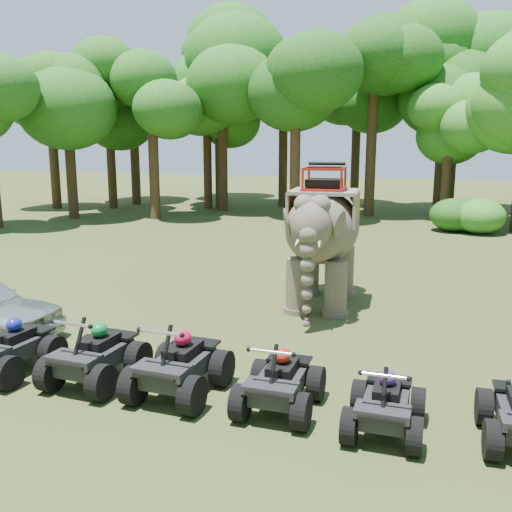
{
  "coord_description": "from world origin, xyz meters",
  "views": [
    {
      "loc": [
        3.63,
        -10.32,
        4.4
      ],
      "look_at": [
        0.0,
        1.2,
        1.9
      ],
      "focal_mm": 40.0,
      "sensor_mm": 36.0,
      "label": 1
    }
  ],
  "objects": [
    {
      "name": "tree_34",
      "position": [
        -9.43,
        23.61,
        5.46
      ],
      "size": [
        7.64,
        7.64,
        10.91
      ],
      "primitive_type": null,
      "color": "#195114",
      "rests_on": "ground"
    },
    {
      "name": "tree_1",
      "position": [
        4.13,
        22.11,
        3.27
      ],
      "size": [
        4.58,
        4.58,
        6.54
      ],
      "primitive_type": null,
      "color": "#195114",
      "rests_on": "ground"
    },
    {
      "name": "tree_28",
      "position": [
        -11.14,
        18.01,
        4.23
      ],
      "size": [
        5.92,
        5.92,
        8.46
      ],
      "primitive_type": null,
      "color": "#195114",
      "rests_on": "ground"
    },
    {
      "name": "tree_39",
      "position": [
        -1.66,
        28.8,
        4.69
      ],
      "size": [
        6.57,
        6.57,
        9.38
      ],
      "primitive_type": null,
      "color": "#195114",
      "rests_on": "ground"
    },
    {
      "name": "tree_33",
      "position": [
        -16.04,
        21.68,
        4.1
      ],
      "size": [
        5.75,
        5.75,
        8.21
      ],
      "primitive_type": null,
      "color": "#195114",
      "rests_on": "ground"
    },
    {
      "name": "elephant",
      "position": [
        0.85,
        4.37,
        1.88
      ],
      "size": [
        2.2,
        4.57,
        3.75
      ],
      "primitive_type": null,
      "rotation": [
        0.0,
        0.0,
        0.05
      ],
      "color": "brown",
      "rests_on": "ground"
    },
    {
      "name": "tree_30",
      "position": [
        -3.66,
        19.8,
        4.31
      ],
      "size": [
        6.03,
        6.03,
        8.61
      ],
      "primitive_type": null,
      "color": "#195114",
      "rests_on": "ground"
    },
    {
      "name": "ground",
      "position": [
        0.0,
        0.0,
        0.0
      ],
      "size": [
        110.0,
        110.0,
        0.0
      ],
      "primitive_type": "plane",
      "color": "#47381E",
      "rests_on": "ground"
    },
    {
      "name": "atv_1",
      "position": [
        -2.12,
        -1.85,
        0.67
      ],
      "size": [
        1.43,
        1.89,
        1.35
      ],
      "primitive_type": null,
      "rotation": [
        0.0,
        0.0,
        -0.06
      ],
      "color": "black",
      "rests_on": "ground"
    },
    {
      "name": "tree_35",
      "position": [
        3.78,
        25.4,
        4.61
      ],
      "size": [
        6.45,
        6.45,
        9.22
      ],
      "primitive_type": null,
      "color": "#195114",
      "rests_on": "ground"
    },
    {
      "name": "tree_41",
      "position": [
        -11.64,
        29.58,
        4.64
      ],
      "size": [
        6.5,
        6.5,
        9.29
      ],
      "primitive_type": null,
      "color": "#195114",
      "rests_on": "ground"
    },
    {
      "name": "tree_0",
      "position": [
        0.0,
        22.91,
        4.75
      ],
      "size": [
        6.66,
        6.66,
        9.51
      ],
      "primitive_type": null,
      "color": "#195114",
      "rests_on": "ground"
    },
    {
      "name": "atv_3",
      "position": [
        1.38,
        -1.88,
        0.62
      ],
      "size": [
        1.24,
        1.69,
        1.24
      ],
      "primitive_type": null,
      "rotation": [
        0.0,
        0.0,
        -0.01
      ],
      "color": "black",
      "rests_on": "ground"
    },
    {
      "name": "tree_31",
      "position": [
        -10.22,
        23.47,
        3.82
      ],
      "size": [
        5.35,
        5.35,
        7.64
      ],
      "primitive_type": null,
      "color": "#195114",
      "rests_on": "ground"
    },
    {
      "name": "tree_43",
      "position": [
        -5.96,
        25.98,
        4.44
      ],
      "size": [
        6.22,
        6.22,
        8.88
      ],
      "primitive_type": null,
      "color": "#195114",
      "rests_on": "ground"
    },
    {
      "name": "tree_36",
      "position": [
        -15.72,
        24.13,
        4.98
      ],
      "size": [
        6.97,
        6.97,
        9.96
      ],
      "primitive_type": null,
      "color": "#195114",
      "rests_on": "ground"
    },
    {
      "name": "tree_29",
      "position": [
        -8.93,
        22.82,
        4.52
      ],
      "size": [
        6.33,
        6.33,
        9.04
      ],
      "primitive_type": null,
      "color": "#195114",
      "rests_on": "ground"
    },
    {
      "name": "tree_38",
      "position": [
        4.41,
        26.12,
        5.34
      ],
      "size": [
        7.47,
        7.47,
        10.68
      ],
      "primitive_type": null,
      "color": "#195114",
      "rests_on": "ground"
    },
    {
      "name": "atv_2",
      "position": [
        -0.44,
        -1.85,
        0.69
      ],
      "size": [
        1.45,
        1.92,
        1.38
      ],
      "primitive_type": null,
      "rotation": [
        0.0,
        0.0,
        -0.05
      ],
      "color": "black",
      "rests_on": "ground"
    },
    {
      "name": "atv_0",
      "position": [
        -3.9,
        -1.97,
        0.65
      ],
      "size": [
        1.42,
        1.85,
        1.3
      ],
      "primitive_type": null,
      "rotation": [
        0.0,
        0.0,
        -0.08
      ],
      "color": "black",
      "rests_on": "ground"
    },
    {
      "name": "atv_4",
      "position": [
        3.1,
        -2.11,
        0.58
      ],
      "size": [
        1.16,
        1.58,
        1.16
      ],
      "primitive_type": null,
      "rotation": [
        0.0,
        0.0,
        -0.01
      ],
      "color": "black",
      "rests_on": "ground"
    },
    {
      "name": "tree_27",
      "position": [
        -15.62,
        16.85,
        4.39
      ],
      "size": [
        6.14,
        6.14,
        8.77
      ],
      "primitive_type": null,
      "color": "#195114",
      "rests_on": "ground"
    },
    {
      "name": "tree_32",
      "position": [
        -19.42,
        20.51,
        4.7
      ],
      "size": [
        6.57,
        6.57,
        9.39
      ],
      "primitive_type": null,
      "color": "#195114",
      "rests_on": "ground"
    }
  ]
}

